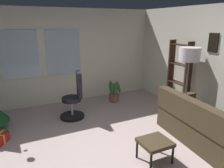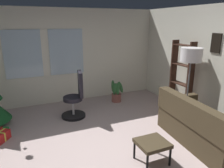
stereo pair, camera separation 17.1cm
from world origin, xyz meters
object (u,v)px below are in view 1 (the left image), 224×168
(couch, at_px, (215,127))
(potted_plant, at_px, (114,93))
(floor_lamp, at_px, (189,58))
(footstool, at_px, (155,143))
(bookshelf, at_px, (179,81))
(office_chair, at_px, (74,100))

(couch, bearing_deg, potted_plant, 104.82)
(floor_lamp, bearing_deg, couch, -94.77)
(footstool, height_order, potted_plant, potted_plant)
(couch, bearing_deg, bookshelf, 73.78)
(footstool, relative_size, office_chair, 0.44)
(couch, relative_size, potted_plant, 3.17)
(couch, distance_m, bookshelf, 1.62)
(couch, xyz_separation_m, bookshelf, (0.43, 1.49, 0.46))
(bookshelf, bearing_deg, footstool, -140.63)
(office_chair, distance_m, floor_lamp, 2.69)
(couch, distance_m, footstool, 1.37)
(potted_plant, bearing_deg, office_chair, -157.80)
(footstool, distance_m, bookshelf, 2.37)
(footstool, xyz_separation_m, office_chair, (-0.66, 2.18, 0.11))
(floor_lamp, height_order, potted_plant, floor_lamp)
(bookshelf, bearing_deg, couch, -106.22)
(floor_lamp, bearing_deg, potted_plant, 113.11)
(bookshelf, relative_size, floor_lamp, 1.05)
(couch, xyz_separation_m, floor_lamp, (0.07, 0.87, 1.15))
(office_chair, bearing_deg, floor_lamp, -32.40)
(couch, height_order, office_chair, office_chair)
(office_chair, relative_size, bookshelf, 0.62)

